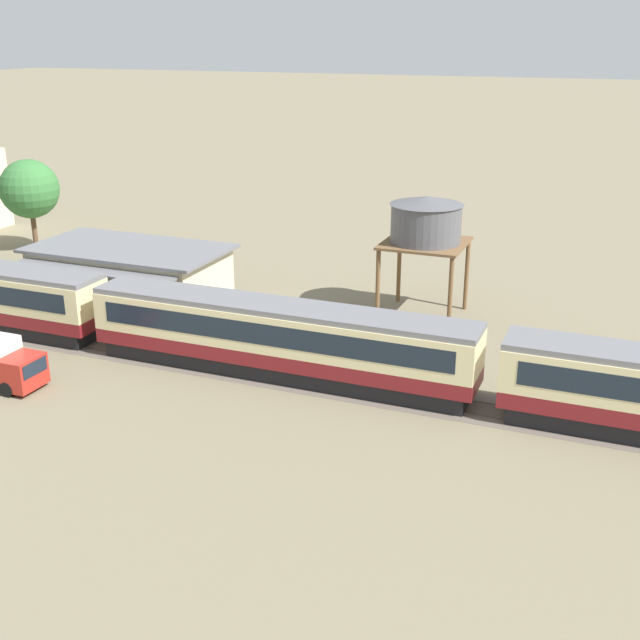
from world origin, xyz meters
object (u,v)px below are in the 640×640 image
object	(u,v)px
water_tower	(426,222)
station_building	(130,272)
passenger_train	(283,337)
yard_tree_0	(29,189)

from	to	relation	value
water_tower	station_building	bearing A→B (deg)	-168.61
station_building	water_tower	world-z (taller)	water_tower
passenger_train	yard_tree_0	xyz separation A→B (m)	(-30.14, 15.90, 2.98)
yard_tree_0	passenger_train	bearing A→B (deg)	-27.82
water_tower	yard_tree_0	world-z (taller)	water_tower
passenger_train	water_tower	world-z (taller)	water_tower
passenger_train	station_building	distance (m)	17.43
passenger_train	yard_tree_0	size ratio (longest dim) A/B	14.59
passenger_train	water_tower	bearing A→B (deg)	70.57
station_building	passenger_train	bearing A→B (deg)	-28.33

